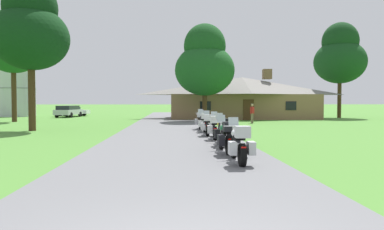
{
  "coord_description": "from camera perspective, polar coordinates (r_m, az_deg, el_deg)",
  "views": [
    {
      "loc": [
        -0.09,
        -3.72,
        1.84
      ],
      "look_at": [
        1.18,
        17.88,
        1.04
      ],
      "focal_mm": 33.18,
      "sensor_mm": 36.0,
      "label": 1
    }
  ],
  "objects": [
    {
      "name": "motorcycle_green_second_in_row",
      "position": [
        12.39,
        5.52,
        -3.6
      ],
      "size": [
        0.75,
        2.08,
        1.3
      ],
      "rotation": [
        0.0,
        0.0,
        0.04
      ],
      "color": "black",
      "rests_on": "asphalt_driveway"
    },
    {
      "name": "metal_silo_distant",
      "position": [
        50.57,
        -26.31,
        4.48
      ],
      "size": [
        4.51,
        4.51,
        8.24
      ],
      "color": "#B2B7BC",
      "rests_on": "ground"
    },
    {
      "name": "parked_white_sedan_far_left",
      "position": [
        49.09,
        -18.72,
        0.6
      ],
      "size": [
        4.27,
        2.04,
        1.2
      ],
      "rotation": [
        0.0,
        0.0,
        1.53
      ],
      "color": "silver",
      "rests_on": "ground"
    },
    {
      "name": "stone_lodge",
      "position": [
        39.78,
        8.03,
        2.84
      ],
      "size": [
        16.64,
        7.2,
        5.48
      ],
      "color": "brown",
      "rests_on": "ground"
    },
    {
      "name": "tree_by_lodge_front",
      "position": [
        33.4,
        2.06,
        8.32
      ],
      "size": [
        5.57,
        5.57,
        9.11
      ],
      "color": "#422D19",
      "rests_on": "ground"
    },
    {
      "name": "tree_right_of_lodge",
      "position": [
        44.96,
        22.7,
        8.76
      ],
      "size": [
        5.86,
        5.86,
        11.03
      ],
      "color": "#422D19",
      "rests_on": "ground"
    },
    {
      "name": "parked_silver_suv_far_left",
      "position": [
        45.39,
        -19.24,
        0.64
      ],
      "size": [
        2.37,
        4.79,
        1.4
      ],
      "rotation": [
        0.0,
        0.0,
        -0.12
      ],
      "color": "#ADAFB7",
      "rests_on": "ground"
    },
    {
      "name": "motorcycle_black_sixth_in_row",
      "position": [
        21.25,
        1.89,
        -1.22
      ],
      "size": [
        0.8,
        2.08,
        1.3
      ],
      "rotation": [
        0.0,
        0.0,
        0.07
      ],
      "color": "black",
      "rests_on": "asphalt_driveway"
    },
    {
      "name": "motorcycle_black_fifth_in_row",
      "position": [
        18.93,
        2.48,
        -1.63
      ],
      "size": [
        0.78,
        2.08,
        1.3
      ],
      "rotation": [
        0.0,
        0.0,
        -0.06
      ],
      "color": "black",
      "rests_on": "asphalt_driveway"
    },
    {
      "name": "ground_plane",
      "position": [
        23.79,
        -3.13,
        -2.33
      ],
      "size": [
        500.0,
        500.0,
        0.0
      ],
      "primitive_type": "plane",
      "color": "#4C8433"
    },
    {
      "name": "motorcycle_yellow_third_in_row",
      "position": [
        14.76,
        4.88,
        -2.69
      ],
      "size": [
        0.73,
        2.08,
        1.3
      ],
      "rotation": [
        0.0,
        0.0,
        -0.01
      ],
      "color": "black",
      "rests_on": "asphalt_driveway"
    },
    {
      "name": "motorcycle_black_farthest_in_row",
      "position": [
        23.4,
        1.34,
        -0.91
      ],
      "size": [
        0.82,
        2.08,
        1.3
      ],
      "rotation": [
        0.0,
        0.0,
        -0.09
      ],
      "color": "black",
      "rests_on": "asphalt_driveway"
    },
    {
      "name": "asphalt_driveway",
      "position": [
        21.8,
        -3.11,
        -2.66
      ],
      "size": [
        6.4,
        80.0,
        0.06
      ],
      "primitive_type": "cube",
      "color": "slate",
      "rests_on": "ground"
    },
    {
      "name": "motorcycle_white_fourth_in_row",
      "position": [
        17.09,
        3.68,
        -2.03
      ],
      "size": [
        0.83,
        2.08,
        1.3
      ],
      "rotation": [
        0.0,
        0.0,
        -0.09
      ],
      "color": "black",
      "rests_on": "asphalt_driveway"
    },
    {
      "name": "tree_left_far",
      "position": [
        37.11,
        -26.82,
        10.18
      ],
      "size": [
        4.97,
        4.97,
        10.48
      ],
      "color": "#422D19",
      "rests_on": "ground"
    },
    {
      "name": "bystander_red_shirt_near_lodge",
      "position": [
        30.95,
        9.66,
        0.43
      ],
      "size": [
        0.4,
        0.43,
        1.69
      ],
      "rotation": [
        0.0,
        0.0,
        0.84
      ],
      "color": "#75664C",
      "rests_on": "ground"
    },
    {
      "name": "tree_left_near",
      "position": [
        25.19,
        -24.5,
        12.41
      ],
      "size": [
        4.75,
        4.75,
        9.57
      ],
      "color": "#422D19",
      "rests_on": "ground"
    },
    {
      "name": "motorcycle_white_nearest_to_camera",
      "position": [
        10.36,
        7.58,
        -4.73
      ],
      "size": [
        0.73,
        2.08,
        1.3
      ],
      "rotation": [
        0.0,
        0.0,
        -0.01
      ],
      "color": "black",
      "rests_on": "asphalt_driveway"
    }
  ]
}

